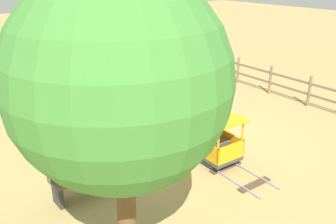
# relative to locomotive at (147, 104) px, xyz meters

# --- Properties ---
(ground_plane) EXTENTS (60.00, 60.00, 0.00)m
(ground_plane) POSITION_rel_locomotive_xyz_m (0.00, -1.20, -0.48)
(ground_plane) COLOR #A38C51
(track) EXTENTS (0.74, 6.05, 0.04)m
(track) POSITION_rel_locomotive_xyz_m (0.00, -1.03, -0.47)
(track) COLOR gray
(track) RESTS_ON ground_plane
(locomotive) EXTENTS (0.70, 1.45, 1.08)m
(locomotive) POSITION_rel_locomotive_xyz_m (0.00, 0.00, 0.00)
(locomotive) COLOR #192338
(locomotive) RESTS_ON ground_plane
(passenger_car) EXTENTS (0.80, 2.35, 0.97)m
(passenger_car) POSITION_rel_locomotive_xyz_m (0.00, -1.93, -0.06)
(passenger_car) COLOR #3F3F3F
(passenger_car) RESTS_ON ground_plane
(conductor_person) EXTENTS (0.30, 0.30, 1.62)m
(conductor_person) POSITION_rel_locomotive_xyz_m (0.89, -0.34, 0.47)
(conductor_person) COLOR #282D47
(conductor_person) RESTS_ON ground_plane
(park_bench) EXTENTS (1.32, 0.49, 0.82)m
(park_bench) POSITION_rel_locomotive_xyz_m (-2.57, -2.11, -0.07)
(park_bench) COLOR brown
(park_bench) RESTS_ON ground_plane
(oak_tree_near) EXTENTS (2.59, 2.59, 3.81)m
(oak_tree_near) POSITION_rel_locomotive_xyz_m (-2.73, -3.86, 2.02)
(oak_tree_near) COLOR brown
(oak_tree_near) RESTS_ON ground_plane
(fence_section) EXTENTS (0.08, 7.13, 0.90)m
(fence_section) POSITION_rel_locomotive_xyz_m (4.38, -1.03, -0.00)
(fence_section) COLOR #756047
(fence_section) RESTS_ON ground_plane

